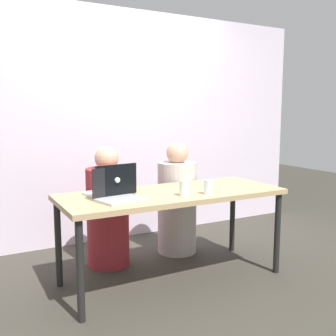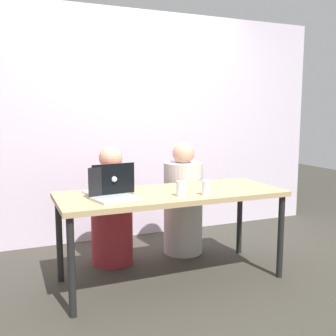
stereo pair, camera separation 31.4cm
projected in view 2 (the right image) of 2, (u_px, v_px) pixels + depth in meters
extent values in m
plane|color=#35332B|center=(171.00, 279.00, 3.20)|extent=(12.00, 12.00, 0.00)
cube|color=silver|center=(125.00, 126.00, 4.19)|extent=(4.61, 0.10, 2.40)
cube|color=tan|center=(171.00, 194.00, 3.10)|extent=(1.77, 0.71, 0.04)
cylinder|color=black|center=(71.00, 268.00, 2.56)|extent=(0.05, 0.05, 0.68)
cylinder|color=black|center=(281.00, 237.00, 3.19)|extent=(0.05, 0.05, 0.68)
cylinder|color=black|center=(59.00, 240.00, 3.11)|extent=(0.05, 0.05, 0.68)
cylinder|color=black|center=(240.00, 218.00, 3.75)|extent=(0.05, 0.05, 0.68)
cylinder|color=maroon|center=(112.00, 216.00, 3.50)|extent=(0.41, 0.41, 0.87)
sphere|color=tan|center=(111.00, 158.00, 3.43)|extent=(0.21, 0.21, 0.21)
cylinder|color=#B7AFAC|center=(183.00, 208.00, 3.76)|extent=(0.45, 0.45, 0.88)
sphere|color=tan|center=(183.00, 153.00, 3.69)|extent=(0.21, 0.21, 0.21)
cube|color=#B2B5B7|center=(116.00, 199.00, 2.81)|extent=(0.36, 0.30, 0.02)
cube|color=black|center=(108.00, 180.00, 2.89)|extent=(0.30, 0.08, 0.21)
sphere|color=white|center=(107.00, 180.00, 2.90)|extent=(0.04, 0.04, 0.04)
cube|color=silver|center=(107.00, 192.00, 3.04)|extent=(0.36, 0.29, 0.02)
cube|color=black|center=(114.00, 179.00, 2.91)|extent=(0.33, 0.05, 0.23)
sphere|color=white|center=(114.00, 179.00, 2.90)|extent=(0.04, 0.04, 0.04)
cylinder|color=white|center=(181.00, 189.00, 2.92)|extent=(0.07, 0.07, 0.12)
cylinder|color=silver|center=(181.00, 192.00, 2.93)|extent=(0.07, 0.07, 0.06)
cylinder|color=silver|center=(206.00, 188.00, 2.96)|extent=(0.07, 0.07, 0.11)
cylinder|color=silver|center=(206.00, 191.00, 2.97)|extent=(0.06, 0.06, 0.06)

